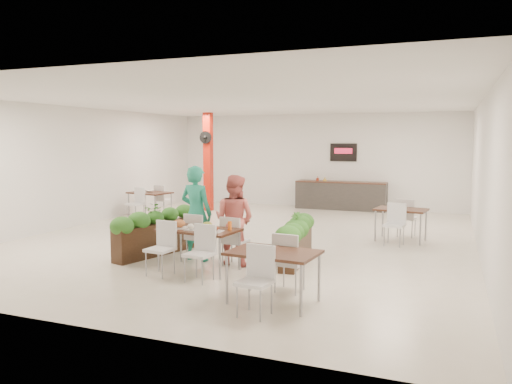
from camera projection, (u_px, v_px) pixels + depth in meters
ground at (249, 238)px, 11.85m from camera, size 12.00×12.00×0.00m
room_shell at (249, 153)px, 11.64m from camera, size 10.10×12.10×3.22m
red_column at (208, 161)px, 16.28m from camera, size 0.40×0.41×3.20m
service_counter at (341, 195)px, 16.66m from camera, size 3.00×0.64×2.20m
main_table at (198, 235)px, 8.88m from camera, size 1.47×1.73×0.92m
diner_man at (196, 213)px, 9.59m from camera, size 0.71×0.50×1.83m
diner_woman at (234, 220)px, 9.31m from camera, size 0.88×0.71×1.68m
planter_left at (155, 230)px, 10.05m from camera, size 0.82×2.00×1.08m
planter_right at (296, 237)px, 9.44m from camera, size 0.54×1.86×0.97m
side_table_a at (150, 196)px, 15.07m from camera, size 1.35×1.67×0.92m
side_table_b at (401, 214)px, 11.46m from camera, size 1.22×1.66×0.92m
side_table_c at (273, 260)px, 7.09m from camera, size 1.31×1.65×0.92m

